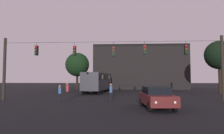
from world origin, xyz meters
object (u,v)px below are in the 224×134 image
(pedestrian_crossing_center, at_px, (111,91))
(pedestrian_crossing_right, at_px, (60,92))
(tree_behind_building, at_px, (77,65))
(car_near_right, at_px, (156,97))
(tree_left_silhouette, at_px, (219,55))
(city_bus, at_px, (98,80))
(pedestrian_crossing_left, at_px, (67,90))

(pedestrian_crossing_center, bearing_deg, pedestrian_crossing_right, -175.46)
(tree_behind_building, bearing_deg, pedestrian_crossing_center, -69.13)
(car_near_right, relative_size, tree_left_silhouette, 0.58)
(city_bus, distance_m, pedestrian_crossing_center, 13.22)
(tree_left_silhouette, bearing_deg, city_bus, 173.93)
(pedestrian_crossing_left, bearing_deg, pedestrian_crossing_right, -113.65)
(car_near_right, relative_size, pedestrian_crossing_center, 2.68)
(pedestrian_crossing_left, distance_m, pedestrian_crossing_right, 1.07)
(pedestrian_crossing_center, distance_m, tree_left_silhouette, 19.11)
(city_bus, height_order, car_near_right, city_bus)
(pedestrian_crossing_center, xyz_separation_m, tree_left_silhouette, (14.96, 10.98, 4.57))
(pedestrian_crossing_left, relative_size, tree_left_silhouette, 0.23)
(pedestrian_crossing_left, xyz_separation_m, pedestrian_crossing_right, (-0.42, -0.97, -0.17))
(tree_left_silhouette, distance_m, tree_behind_building, 25.27)
(tree_left_silhouette, bearing_deg, car_near_right, -127.32)
(pedestrian_crossing_left, bearing_deg, pedestrian_crossing_center, -8.04)
(city_bus, height_order, pedestrian_crossing_center, city_bus)
(pedestrian_crossing_left, bearing_deg, tree_behind_building, 100.60)
(city_bus, height_order, pedestrian_crossing_right, city_bus)
(city_bus, bearing_deg, tree_left_silhouette, -6.07)
(pedestrian_crossing_left, relative_size, pedestrian_crossing_center, 1.07)
(city_bus, relative_size, pedestrian_crossing_center, 6.74)
(city_bus, xyz_separation_m, pedestrian_crossing_right, (-1.82, -13.24, -1.02))
(car_near_right, bearing_deg, tree_left_silhouette, 52.68)
(pedestrian_crossing_left, bearing_deg, city_bus, 83.49)
(pedestrian_crossing_right, bearing_deg, tree_left_silhouette, 30.05)
(pedestrian_crossing_left, height_order, pedestrian_crossing_right, pedestrian_crossing_left)
(city_bus, xyz_separation_m, car_near_right, (6.32, -16.95, -1.07))
(pedestrian_crossing_center, bearing_deg, pedestrian_crossing_left, 171.96)
(car_near_right, height_order, tree_left_silhouette, tree_left_silhouette)
(tree_left_silhouette, bearing_deg, pedestrian_crossing_left, -151.60)
(car_near_right, distance_m, pedestrian_crossing_center, 5.36)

